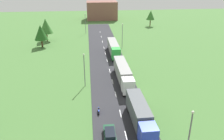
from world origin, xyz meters
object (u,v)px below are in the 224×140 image
object	(u,v)px
truck_third	(114,48)
motorcycle_courier	(99,110)
lamppost_fourth	(85,23)
lamppost_second	(84,68)
truck_second	(123,73)
tree_maple	(46,26)
car_second	(110,135)
lamppost_lead	(189,137)
lamppost_third	(122,35)
truck_lead	(140,114)
distant_building	(102,10)
tree_elm	(151,15)
tree_birch	(41,33)

from	to	relation	value
truck_third	motorcycle_courier	xyz separation A→B (m)	(-6.21, -31.72, -1.58)
lamppost_fourth	lamppost_second	bearing A→B (deg)	-90.24
truck_second	tree_maple	size ratio (longest dim) A/B	1.81
car_second	lamppost_lead	size ratio (longest dim) A/B	0.55
motorcycle_courier	lamppost_third	world-z (taller)	lamppost_third
truck_lead	lamppost_lead	size ratio (longest dim) A/B	1.43
truck_lead	lamppost_third	world-z (taller)	lamppost_third
distant_building	lamppost_third	bearing A→B (deg)	-86.51
truck_third	lamppost_fourth	size ratio (longest dim) A/B	1.72
truck_third	lamppost_third	bearing A→B (deg)	60.12
tree_maple	truck_second	bearing A→B (deg)	-58.74
lamppost_second	tree_maple	xyz separation A→B (m)	(-13.88, 38.20, 1.33)
car_second	motorcycle_courier	world-z (taller)	car_second
truck_lead	lamppost_fourth	xyz separation A→B (m)	(-8.60, 63.74, 2.33)
tree_elm	distant_building	xyz separation A→B (m)	(-21.38, 20.32, -0.44)
truck_third	tree_elm	size ratio (longest dim) A/B	1.91
truck_lead	truck_second	bearing A→B (deg)	90.73
truck_second	lamppost_third	world-z (taller)	lamppost_third
lamppost_second	distant_building	size ratio (longest dim) A/B	0.47
car_second	distant_building	size ratio (longest dim) A/B	0.29
truck_third	tree_maple	world-z (taller)	tree_maple
lamppost_third	lamppost_fourth	bearing A→B (deg)	119.16
lamppost_lead	lamppost_third	xyz separation A→B (m)	(-0.54, 51.24, -0.09)
tree_elm	distant_building	distance (m)	29.50
motorcycle_courier	lamppost_fourth	xyz separation A→B (m)	(-2.23, 59.37, 3.98)
truck_second	truck_third	world-z (taller)	truck_second
truck_third	lamppost_lead	size ratio (longest dim) A/B	1.67
lamppost_second	truck_second	bearing A→B (deg)	7.90
lamppost_lead	lamppost_fourth	distance (m)	73.80
truck_second	lamppost_second	bearing A→B (deg)	-172.10
car_second	tree_birch	size ratio (longest dim) A/B	0.61
lamppost_lead	distant_building	xyz separation A→B (m)	(-3.78, 104.25, 0.06)
lamppost_lead	tree_elm	bearing A→B (deg)	78.15
motorcycle_courier	tree_maple	world-z (taller)	tree_maple
motorcycle_courier	tree_elm	bearing A→B (deg)	68.43
motorcycle_courier	lamppost_lead	size ratio (longest dim) A/B	0.23
tree_elm	truck_third	bearing A→B (deg)	-119.17
truck_second	tree_elm	bearing A→B (deg)	69.58
truck_third	lamppost_fourth	bearing A→B (deg)	106.97
truck_lead	tree_elm	bearing A→B (deg)	73.97
lamppost_lead	lamppost_third	world-z (taller)	lamppost_lead
lamppost_second	distant_building	bearing A→B (deg)	83.61
truck_second	lamppost_lead	xyz separation A→B (m)	(4.14, -25.53, 2.41)
motorcycle_courier	lamppost_second	distance (m)	11.83
distant_building	motorcycle_courier	bearing A→B (deg)	-94.11
tree_birch	lamppost_second	bearing A→B (deg)	-64.89
truck_third	car_second	bearing A→B (deg)	-97.23
truck_second	motorcycle_courier	bearing A→B (deg)	-116.85
truck_second	tree_birch	xyz separation A→B (m)	(-22.97, 29.49, 2.76)
motorcycle_courier	tree_birch	xyz separation A→B (m)	(-16.81, 41.67, 4.44)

